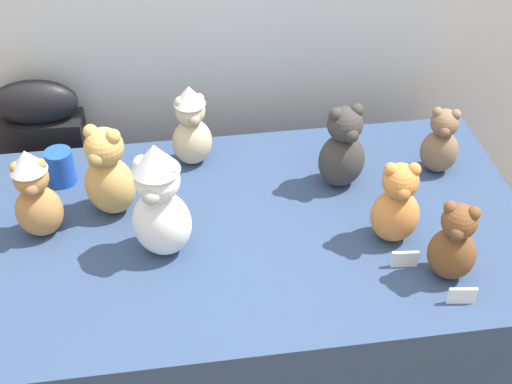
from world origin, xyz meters
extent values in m
cube|color=navy|center=(0.00, 0.25, 0.37)|extent=(1.54, 0.89, 0.74)
cube|color=black|center=(-0.64, 0.83, 0.39)|extent=(0.29, 0.13, 0.78)
ellipsoid|color=black|center=(-0.64, 0.83, 0.84)|extent=(0.29, 0.13, 0.15)
ellipsoid|color=#383533|center=(0.27, 0.40, 0.83)|extent=(0.16, 0.14, 0.17)
sphere|color=#383533|center=(0.27, 0.40, 0.95)|extent=(0.10, 0.10, 0.10)
sphere|color=#383533|center=(0.24, 0.39, 0.99)|extent=(0.04, 0.04, 0.04)
sphere|color=#383533|center=(0.31, 0.41, 0.99)|extent=(0.04, 0.04, 0.04)
sphere|color=#32302E|center=(0.28, 0.36, 0.94)|extent=(0.04, 0.04, 0.04)
ellipsoid|color=#D17F3D|center=(0.36, 0.15, 0.82)|extent=(0.14, 0.13, 0.16)
sphere|color=#D17F3D|center=(0.36, 0.15, 0.94)|extent=(0.10, 0.10, 0.10)
sphere|color=#D17F3D|center=(0.33, 0.15, 0.98)|extent=(0.04, 0.04, 0.04)
sphere|color=#D17F3D|center=(0.39, 0.14, 0.98)|extent=(0.04, 0.04, 0.04)
sphere|color=#A06536|center=(0.35, 0.11, 0.93)|extent=(0.04, 0.04, 0.04)
ellipsoid|color=tan|center=(-0.39, 0.37, 0.83)|extent=(0.18, 0.18, 0.18)
sphere|color=tan|center=(-0.39, 0.37, 0.96)|extent=(0.11, 0.11, 0.11)
sphere|color=tan|center=(-0.42, 0.39, 1.00)|extent=(0.04, 0.04, 0.04)
sphere|color=tan|center=(-0.36, 0.36, 1.00)|extent=(0.04, 0.04, 0.04)
sphere|color=olive|center=(-0.41, 0.33, 0.95)|extent=(0.04, 0.04, 0.04)
ellipsoid|color=white|center=(-0.26, 0.19, 0.84)|extent=(0.19, 0.18, 0.19)
sphere|color=white|center=(-0.26, 0.19, 0.98)|extent=(0.12, 0.12, 0.12)
sphere|color=white|center=(-0.29, 0.20, 1.03)|extent=(0.04, 0.04, 0.04)
sphere|color=white|center=(-0.22, 0.18, 1.03)|extent=(0.04, 0.04, 0.04)
sphere|color=#B4B3AF|center=(-0.27, 0.14, 0.97)|extent=(0.05, 0.05, 0.05)
cone|color=silver|center=(-0.26, 0.19, 1.05)|extent=(0.12, 0.12, 0.08)
ellipsoid|color=brown|center=(0.46, -0.01, 0.82)|extent=(0.16, 0.15, 0.15)
sphere|color=brown|center=(0.46, -0.01, 0.93)|extent=(0.09, 0.09, 0.09)
sphere|color=brown|center=(0.44, 0.01, 0.96)|extent=(0.03, 0.03, 0.03)
sphere|color=brown|center=(0.48, -0.02, 0.96)|extent=(0.03, 0.03, 0.03)
sphere|color=brown|center=(0.44, -0.04, 0.92)|extent=(0.04, 0.04, 0.04)
ellipsoid|color=#CCB78E|center=(-0.15, 0.57, 0.82)|extent=(0.14, 0.13, 0.15)
sphere|color=#CCB78E|center=(-0.15, 0.57, 0.93)|extent=(0.09, 0.09, 0.09)
sphere|color=#CCB78E|center=(-0.18, 0.56, 0.96)|extent=(0.03, 0.03, 0.03)
sphere|color=#CCB78E|center=(-0.12, 0.58, 0.96)|extent=(0.03, 0.03, 0.03)
sphere|color=#9D8E71|center=(-0.14, 0.53, 0.92)|extent=(0.04, 0.04, 0.04)
cone|color=silver|center=(-0.15, 0.57, 0.98)|extent=(0.10, 0.10, 0.06)
ellipsoid|color=#7F6047|center=(0.58, 0.42, 0.81)|extent=(0.14, 0.13, 0.14)
sphere|color=#7F6047|center=(0.58, 0.42, 0.91)|extent=(0.08, 0.08, 0.08)
sphere|color=#7F6047|center=(0.56, 0.43, 0.95)|extent=(0.03, 0.03, 0.03)
sphere|color=#7F6047|center=(0.61, 0.41, 0.95)|extent=(0.03, 0.03, 0.03)
sphere|color=brown|center=(0.57, 0.39, 0.91)|extent=(0.03, 0.03, 0.03)
ellipsoid|color=#B27A42|center=(-0.58, 0.31, 0.82)|extent=(0.13, 0.12, 0.15)
sphere|color=#B27A42|center=(-0.58, 0.31, 0.93)|extent=(0.09, 0.09, 0.09)
sphere|color=#B27A42|center=(-0.61, 0.30, 0.97)|extent=(0.03, 0.03, 0.03)
sphere|color=#B27A42|center=(-0.55, 0.31, 0.97)|extent=(0.03, 0.03, 0.03)
sphere|color=olive|center=(-0.58, 0.27, 0.93)|extent=(0.04, 0.04, 0.04)
cone|color=silver|center=(-0.58, 0.31, 0.99)|extent=(0.10, 0.10, 0.06)
cylinder|color=blue|center=(-0.54, 0.53, 0.80)|extent=(0.08, 0.08, 0.11)
cube|color=white|center=(0.46, -0.11, 0.77)|extent=(0.07, 0.02, 0.05)
cube|color=white|center=(0.36, 0.04, 0.77)|extent=(0.07, 0.02, 0.05)
camera|label=1|loc=(-0.21, -1.19, 2.06)|focal=49.23mm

